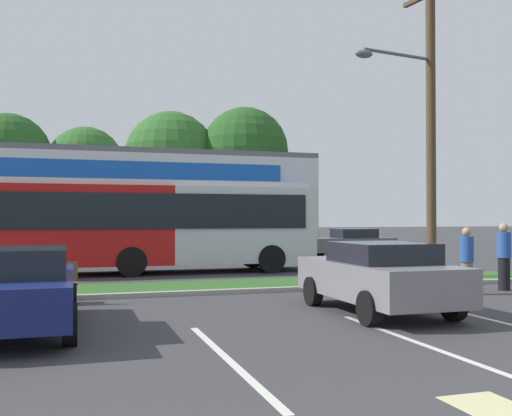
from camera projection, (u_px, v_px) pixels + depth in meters
The scene contains 19 objects.
grass_median at pixel (229, 286), 16.23m from camera, with size 56.00×2.20×0.12m, color #2D5B23.
curb_lip at pixel (241, 291), 15.06m from camera, with size 56.00×0.24×0.12m, color #99968C.
parking_stripe_0 at pixel (228, 359), 7.99m from camera, with size 0.12×4.80×0.01m, color silver.
parking_stripe_1 at pixel (414, 341), 9.16m from camera, with size 0.12×4.80×0.01m, color silver.
parking_stripe_2 at pixel (503, 323), 10.80m from camera, with size 0.12×4.80×0.01m, color silver.
storefront_building at pixel (100, 203), 36.77m from camera, with size 24.52×13.88×5.81m.
tree_mid_left at pixel (8, 155), 42.76m from camera, with size 6.14×6.14×9.66m.
tree_mid at pixel (85, 165), 43.98m from camera, with size 5.74×5.74×8.87m.
tree_mid_right at pixel (171, 158), 47.30m from camera, with size 7.48×7.48×10.61m.
tree_right at pixel (245, 151), 47.26m from camera, with size 7.05×7.05×10.94m.
utility_pole at pixel (427, 115), 18.35m from camera, with size 3.11×2.39×9.67m.
city_bus at pixel (154, 223), 20.69m from camera, with size 11.52×2.77×3.25m.
bus_stop_bench at pixel (40, 282), 13.07m from camera, with size 1.60×0.45×0.95m.
car_0 at pixel (351, 243), 28.54m from camera, with size 4.24×1.87×1.43m.
car_3 at pixel (155, 245), 25.83m from camera, with size 4.16×1.86×1.43m.
car_4 at pixel (17, 288), 9.90m from camera, with size 1.97×4.54×1.44m.
car_5 at pixel (378, 276), 11.94m from camera, with size 1.99×4.17×1.45m.
pedestrian_near_bench at pixel (467, 261), 14.86m from camera, with size 0.34×0.34×1.71m.
pedestrian_by_pole at pixel (504, 257), 15.73m from camera, with size 0.36×0.36×1.81m.
Camera 1 is at (-4.12, -1.75, 1.93)m, focal length 41.00 mm.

